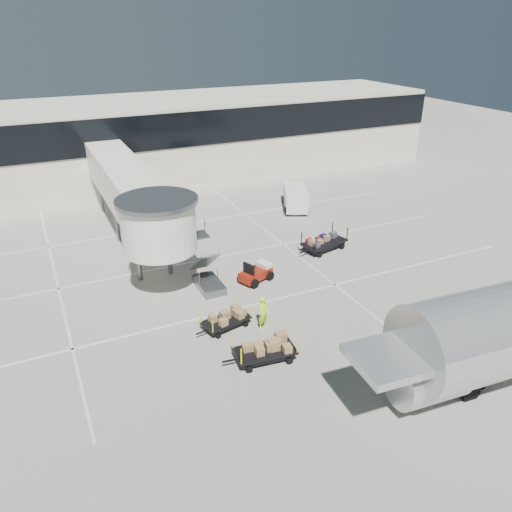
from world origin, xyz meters
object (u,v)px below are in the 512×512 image
Objects in this scene: ground_worker at (263,313)px; minivan at (295,196)px; box_cart_near at (267,350)px; box_cart_far at (225,321)px; baggage_tug at (256,273)px; suitcase_cart at (325,243)px.

ground_worker reaches higher than minivan.
minivan is (10.99, 16.03, 0.07)m from ground_worker.
ground_worker is 0.39× the size of minivan.
box_cart_far is (-0.86, 3.46, -0.10)m from box_cart_near.
baggage_tug is 0.59× the size of suitcase_cart.
box_cart_near is (-3.04, -7.69, 0.06)m from baggage_tug.
ground_worker is (-1.99, -5.10, 0.45)m from baggage_tug.
minivan is (9.00, 10.94, 0.52)m from baggage_tug.
ground_worker is (-8.54, -7.28, 0.44)m from suitcase_cart.
box_cart_near reaches higher than box_cart_far.
ground_worker is at bearing 74.57° from box_cart_near.
ground_worker reaches higher than suitcase_cart.
ground_worker is at bearing -99.96° from minivan.
ground_worker is at bearing -36.90° from box_cart_far.
baggage_tug is 0.75× the size of box_cart_far.
minivan reaches higher than baggage_tug.
box_cart_near is at bearing -133.37° from baggage_tug.
box_cart_far is 1.68× the size of ground_worker.
box_cart_far is at bearing 127.09° from ground_worker.
suitcase_cart is 12.27m from box_cart_far.
suitcase_cart is at bearing 52.40° from box_cart_near.
baggage_tug is 0.49× the size of minivan.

